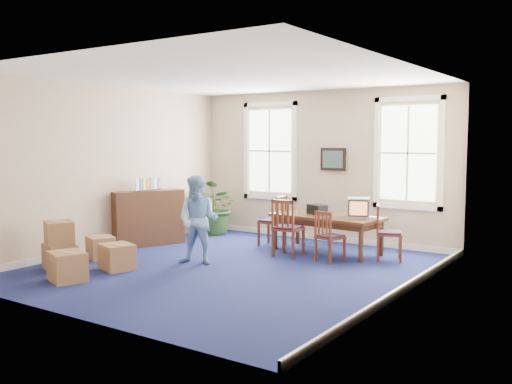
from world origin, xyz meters
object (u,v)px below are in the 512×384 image
Objects in this scene: man at (198,220)px; credenza at (148,217)px; chair_near_left at (288,228)px; cardboard_boxes at (73,244)px; potted_plant at (217,207)px; crt_tv at (359,208)px; conference_table at (327,234)px.

credenza is at bearing 140.50° from man.
chair_near_left is at bearing 38.21° from man.
chair_near_left is 0.72× the size of cardboard_boxes.
cardboard_boxes is at bearing -87.37° from potted_plant.
potted_plant is 0.85× the size of cardboard_boxes.
credenza is at bearing -100.95° from potted_plant.
crt_tv is 5.11m from cardboard_boxes.
man is at bearing 0.54° from credenza.
potted_plant reaches higher than chair_near_left.
potted_plant is at bearing 92.63° from cardboard_boxes.
cardboard_boxes is at bearing -151.96° from man.
chair_near_left is at bearing -115.10° from conference_table.
conference_table is 3.07m from potted_plant.
man is at bearing 46.28° from cardboard_boxes.
conference_table is at bearing -124.29° from chair_near_left.
conference_table is at bearing 52.35° from cardboard_boxes.
chair_near_left is 0.84× the size of potted_plant.
crt_tv is 3.68m from potted_plant.
potted_plant is (-3.03, 0.44, 0.28)m from conference_table.
chair_near_left reaches higher than cardboard_boxes.
crt_tv is 0.28× the size of man.
crt_tv is at bearing 41.51° from credenza.
credenza is (-3.38, -1.39, 0.22)m from conference_table.
man is 2.15m from credenza.
credenza is at bearing 176.60° from crt_tv.
credenza is (-2.95, -0.67, 0.04)m from chair_near_left.
conference_table is 1.97× the size of chair_near_left.
potted_plant reaches higher than cardboard_boxes.
credenza is at bearing 9.42° from chair_near_left.
man is (-1.39, -2.16, 0.42)m from conference_table.
chair_near_left is at bearing -24.15° from potted_plant.
cardboard_boxes is (-2.41, -2.96, -0.11)m from chair_near_left.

